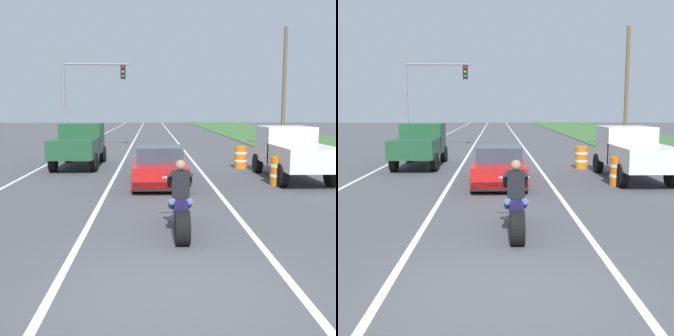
% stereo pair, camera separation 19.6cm
% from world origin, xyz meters
% --- Properties ---
extents(ground_plane, '(160.00, 160.00, 0.00)m').
position_xyz_m(ground_plane, '(0.00, 0.00, 0.00)').
color(ground_plane, '#4C4C51').
extents(lane_stripe_left_solid, '(0.14, 120.00, 0.01)m').
position_xyz_m(lane_stripe_left_solid, '(-5.40, 20.00, 0.00)').
color(lane_stripe_left_solid, white).
rests_on(lane_stripe_left_solid, ground).
extents(lane_stripe_right_solid, '(0.14, 120.00, 0.01)m').
position_xyz_m(lane_stripe_right_solid, '(1.80, 20.00, 0.00)').
color(lane_stripe_right_solid, white).
rests_on(lane_stripe_right_solid, ground).
extents(lane_stripe_centre_dashed, '(0.14, 120.00, 0.01)m').
position_xyz_m(lane_stripe_centre_dashed, '(-1.80, 20.00, 0.00)').
color(lane_stripe_centre_dashed, white).
rests_on(lane_stripe_centre_dashed, ground).
extents(motorcycle_with_rider, '(0.70, 2.21, 1.62)m').
position_xyz_m(motorcycle_with_rider, '(0.26, 2.72, 0.59)').
color(motorcycle_with_rider, black).
rests_on(motorcycle_with_rider, ground).
extents(sports_car_red, '(1.84, 4.30, 1.37)m').
position_xyz_m(sports_car_red, '(-0.05, 8.97, 0.63)').
color(sports_car_red, red).
rests_on(sports_car_red, ground).
extents(pickup_truck_left_lane_dark_green, '(2.02, 4.80, 1.98)m').
position_xyz_m(pickup_truck_left_lane_dark_green, '(-3.68, 13.84, 1.11)').
color(pickup_truck_left_lane_dark_green, '#1E4C2D').
rests_on(pickup_truck_left_lane_dark_green, ground).
extents(pickup_truck_right_shoulder_white, '(2.02, 4.80, 1.98)m').
position_xyz_m(pickup_truck_right_shoulder_white, '(5.02, 9.91, 1.11)').
color(pickup_truck_right_shoulder_white, silver).
rests_on(pickup_truck_right_shoulder_white, ground).
extents(traffic_light_mast_near, '(4.43, 0.34, 6.00)m').
position_xyz_m(traffic_light_mast_near, '(-4.77, 22.80, 3.99)').
color(traffic_light_mast_near, gray).
rests_on(traffic_light_mast_near, ground).
extents(utility_pole_roadside, '(0.24, 0.24, 7.78)m').
position_xyz_m(utility_pole_roadside, '(8.12, 21.10, 3.89)').
color(utility_pole_roadside, brown).
rests_on(utility_pole_roadside, ground).
extents(construction_barrel_nearest, '(0.58, 0.58, 1.00)m').
position_xyz_m(construction_barrel_nearest, '(4.12, 8.65, 0.50)').
color(construction_barrel_nearest, orange).
rests_on(construction_barrel_nearest, ground).
extents(construction_barrel_mid, '(0.58, 0.58, 1.00)m').
position_xyz_m(construction_barrel_mid, '(3.70, 12.96, 0.50)').
color(construction_barrel_mid, orange).
rests_on(construction_barrel_mid, ground).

